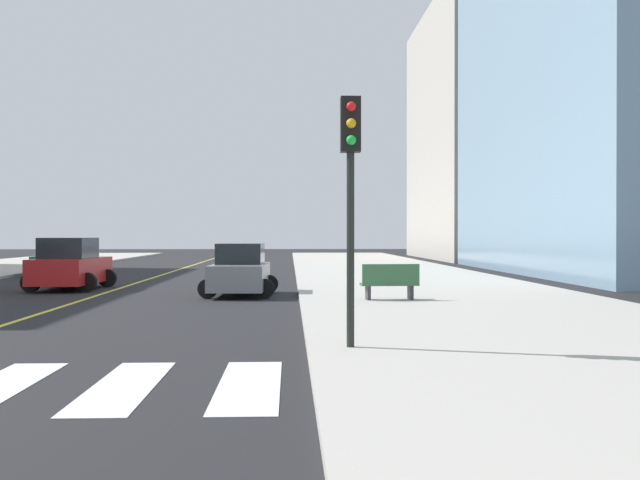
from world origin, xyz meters
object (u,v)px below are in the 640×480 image
Objects in this scene: car_gray_third at (240,271)px; park_bench at (390,283)px; car_red_fourth at (70,265)px; car_green_nearest at (58,260)px; traffic_light_near_corner at (351,171)px.

car_gray_third is 2.31× the size of park_bench.
car_red_fourth is 2.55× the size of park_bench.
park_bench is (11.82, -7.07, -0.27)m from car_red_fourth.
car_green_nearest is 0.94× the size of car_gray_third.
car_green_nearest reaches higher than park_bench.
car_green_nearest is at bearing 111.15° from car_red_fourth.
car_gray_third is at bearing -53.70° from car_green_nearest.
car_red_fourth is at bearing -23.18° from car_gray_third.
car_green_nearest is at bearing -64.15° from traffic_light_near_corner.
car_gray_third reaches higher than car_green_nearest.
park_bench is at bearing -101.27° from traffic_light_near_corner.
car_gray_third is 6.20m from park_bench.
park_bench is (2.02, 10.15, -2.65)m from traffic_light_near_corner.
car_gray_third is (10.42, -13.51, 0.04)m from car_green_nearest.
car_green_nearest is 23.11m from park_bench.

